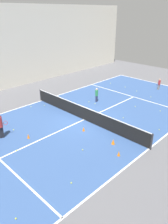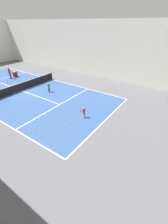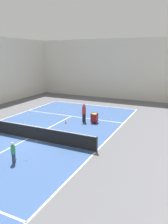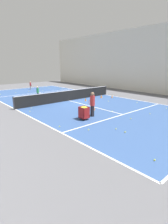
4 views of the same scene
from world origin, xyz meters
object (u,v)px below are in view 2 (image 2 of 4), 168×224
object	(u,v)px
coach_at_net	(10,73)
training_cone_0	(8,90)
player_near_baseline	(84,112)
tennis_net	(21,87)
ball_cart	(15,73)
child_midcourt	(49,87)

from	to	relation	value
coach_at_net	training_cone_0	world-z (taller)	coach_at_net
player_near_baseline	coach_at_net	size ratio (longest dim) A/B	0.66
player_near_baseline	coach_at_net	xyz separation A→B (m)	(2.63, 15.81, 0.33)
tennis_net	ball_cart	xyz separation A→B (m)	(2.94, 5.70, 0.07)
coach_at_net	ball_cart	distance (m)	1.04
child_midcourt	ball_cart	distance (m)	9.10
coach_at_net	child_midcourt	world-z (taller)	coach_at_net
player_near_baseline	child_midcourt	bearing A→B (deg)	-6.45
coach_at_net	ball_cart	world-z (taller)	coach_at_net
tennis_net	coach_at_net	xyz separation A→B (m)	(1.99, 5.50, 0.44)
tennis_net	training_cone_0	xyz separation A→B (m)	(-1.16, 1.21, -0.39)
tennis_net	training_cone_0	bearing A→B (deg)	133.77
training_cone_0	child_midcourt	bearing A→B (deg)	-57.61
coach_at_net	child_midcourt	xyz separation A→B (m)	(-0.28, -8.82, -0.26)
child_midcourt	player_near_baseline	bearing A→B (deg)	145.58
tennis_net	training_cone_0	world-z (taller)	tennis_net
ball_cart	tennis_net	bearing A→B (deg)	-117.29
training_cone_0	coach_at_net	bearing A→B (deg)	53.62
player_near_baseline	training_cone_0	distance (m)	11.55
child_midcourt	training_cone_0	xyz separation A→B (m)	(-2.88, 4.54, -0.58)
player_near_baseline	training_cone_0	world-z (taller)	player_near_baseline
tennis_net	coach_at_net	world-z (taller)	coach_at_net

